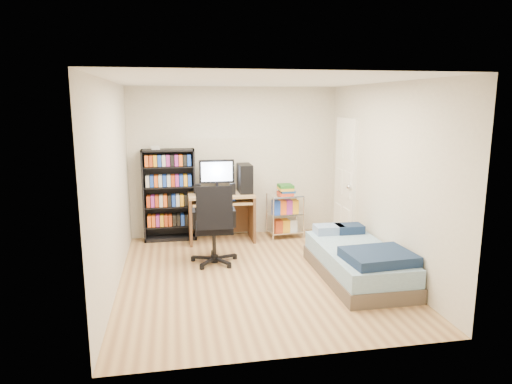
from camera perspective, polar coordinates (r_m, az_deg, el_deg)
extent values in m
cube|color=tan|center=(6.13, -0.01, -10.55)|extent=(3.50, 4.00, 0.04)
cube|color=white|center=(5.70, -0.01, 13.92)|extent=(3.50, 4.00, 0.04)
cube|color=beige|center=(7.75, -2.71, 3.77)|extent=(3.50, 0.04, 2.50)
cube|color=beige|center=(3.85, 5.44, -3.88)|extent=(3.50, 0.04, 2.50)
cube|color=beige|center=(5.73, -17.69, 0.62)|extent=(0.04, 4.00, 2.50)
cube|color=beige|center=(6.34, 15.95, 1.68)|extent=(0.04, 4.00, 2.50)
cube|color=black|center=(7.59, -10.78, -0.39)|extent=(0.85, 0.28, 1.50)
cube|color=black|center=(7.70, -10.64, -4.16)|extent=(0.79, 0.26, 0.02)
cube|color=#B03A17|center=(7.67, -10.67, -3.40)|extent=(0.73, 0.23, 0.18)
cube|color=black|center=(7.63, -10.73, -1.78)|extent=(0.79, 0.26, 0.02)
cube|color=blue|center=(7.59, -10.76, -1.00)|extent=(0.73, 0.23, 0.18)
cube|color=black|center=(7.56, -10.82, 0.65)|extent=(0.79, 0.26, 0.02)
cube|color=orange|center=(7.53, -10.85, 1.45)|extent=(0.73, 0.23, 0.18)
cube|color=black|center=(7.51, -10.91, 3.12)|extent=(0.79, 0.26, 0.02)
cube|color=#20944B|center=(7.48, -10.94, 3.93)|extent=(0.73, 0.23, 0.18)
cube|color=silver|center=(7.48, -12.45, 5.45)|extent=(0.13, 0.12, 0.06)
cube|color=tan|center=(7.42, -4.40, -0.35)|extent=(1.05, 0.58, 0.04)
cube|color=#3B2C20|center=(7.47, -8.22, -3.46)|extent=(0.04, 0.58, 0.75)
cube|color=#3B2C20|center=(7.57, -0.54, -3.15)|extent=(0.04, 0.58, 0.75)
cube|color=#3B2C20|center=(7.76, -4.57, -2.67)|extent=(1.01, 0.03, 0.69)
cube|color=tan|center=(7.36, -4.32, -1.29)|extent=(0.95, 0.47, 0.03)
cube|color=black|center=(7.33, -4.30, -1.12)|extent=(0.46, 0.16, 0.03)
cube|color=black|center=(7.46, -4.94, 2.58)|extent=(0.57, 0.05, 0.38)
cube|color=#CCDCFF|center=(7.43, -4.92, 2.55)|extent=(0.51, 0.01, 0.32)
cube|color=black|center=(7.47, -1.42, 1.74)|extent=(0.21, 0.44, 0.46)
cube|color=black|center=(7.32, -7.24, 0.31)|extent=(0.08, 0.08, 0.18)
cube|color=black|center=(7.31, -2.93, 0.38)|extent=(0.08, 0.08, 0.18)
cylinder|color=black|center=(6.53, -5.25, -6.35)|extent=(0.05, 0.05, 0.40)
cube|color=black|center=(6.46, -5.29, -4.47)|extent=(0.53, 0.53, 0.09)
cube|color=black|center=(6.15, -5.22, -1.99)|extent=(0.49, 0.17, 0.59)
cube|color=black|center=(6.42, -7.78, -3.26)|extent=(0.05, 0.32, 0.23)
cube|color=black|center=(6.44, -2.85, -3.11)|extent=(0.05, 0.32, 0.23)
cylinder|color=silver|center=(7.45, 2.17, -3.47)|extent=(0.03, 0.03, 0.73)
cylinder|color=silver|center=(7.62, 6.01, -3.18)|extent=(0.03, 0.03, 0.73)
cylinder|color=silver|center=(7.80, 1.34, -2.79)|extent=(0.03, 0.03, 0.73)
cylinder|color=silver|center=(7.96, 5.03, -2.54)|extent=(0.03, 0.03, 0.73)
cube|color=silver|center=(7.77, 3.62, -4.86)|extent=(0.56, 0.42, 0.02)
cube|color=silver|center=(7.69, 3.65, -2.61)|extent=(0.56, 0.42, 0.02)
cube|color=silver|center=(7.62, 3.68, -0.40)|extent=(0.56, 0.42, 0.02)
cube|color=#BF381B|center=(7.60, 3.69, 0.30)|extent=(0.25, 0.31, 0.17)
cube|color=#51443C|center=(6.15, 12.49, -9.63)|extent=(0.91, 1.82, 0.18)
cube|color=#8BB4D0|center=(6.08, 12.57, -7.87)|extent=(0.87, 1.78, 0.22)
cube|color=#152544|center=(5.62, 15.06, -7.84)|extent=(0.81, 0.69, 0.13)
cube|color=#A0BBE2|center=(6.63, 9.11, -4.62)|extent=(0.41, 0.27, 0.12)
cube|color=#152544|center=(6.72, 11.58, -4.50)|extent=(0.38, 0.27, 0.12)
cube|color=#392212|center=(6.01, 12.79, -6.96)|extent=(0.25, 0.20, 0.01)
cube|color=white|center=(7.58, 11.05, 1.49)|extent=(0.05, 0.80, 2.00)
sphere|color=silver|center=(7.27, 11.55, 0.67)|extent=(0.08, 0.08, 0.08)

